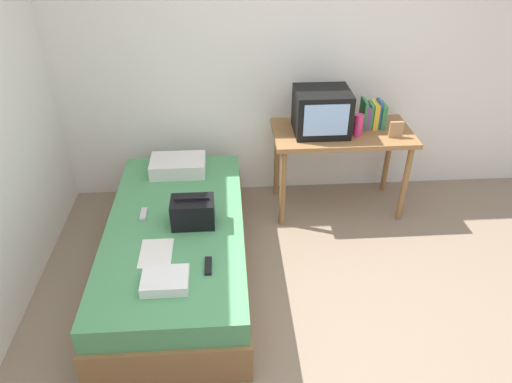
# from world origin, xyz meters

# --- Properties ---
(ground_plane) EXTENTS (8.00, 8.00, 0.00)m
(ground_plane) POSITION_xyz_m (0.00, 0.00, 0.00)
(ground_plane) COLOR #84705B
(wall_back) EXTENTS (5.20, 0.10, 2.60)m
(wall_back) POSITION_xyz_m (0.00, 2.00, 1.30)
(wall_back) COLOR silver
(wall_back) RESTS_ON ground
(bed) EXTENTS (1.00, 2.00, 0.46)m
(bed) POSITION_xyz_m (-0.90, 0.79, 0.23)
(bed) COLOR olive
(bed) RESTS_ON ground
(desk) EXTENTS (1.16, 0.60, 0.76)m
(desk) POSITION_xyz_m (0.46, 1.58, 0.66)
(desk) COLOR olive
(desk) RESTS_ON ground
(tv) EXTENTS (0.44, 0.39, 0.36)m
(tv) POSITION_xyz_m (0.27, 1.58, 0.94)
(tv) COLOR black
(tv) RESTS_ON desk
(water_bottle) EXTENTS (0.08, 0.08, 0.18)m
(water_bottle) POSITION_xyz_m (0.56, 1.49, 0.85)
(water_bottle) COLOR #E53372
(water_bottle) RESTS_ON desk
(book_row) EXTENTS (0.19, 0.17, 0.25)m
(book_row) POSITION_xyz_m (0.72, 1.65, 0.87)
(book_row) COLOR #337F47
(book_row) RESTS_ON desk
(picture_frame) EXTENTS (0.11, 0.02, 0.14)m
(picture_frame) POSITION_xyz_m (0.86, 1.44, 0.83)
(picture_frame) COLOR #9E754C
(picture_frame) RESTS_ON desk
(pillow) EXTENTS (0.45, 0.30, 0.12)m
(pillow) POSITION_xyz_m (-0.92, 1.50, 0.52)
(pillow) COLOR silver
(pillow) RESTS_ON bed
(handbag) EXTENTS (0.30, 0.20, 0.22)m
(handbag) POSITION_xyz_m (-0.76, 0.77, 0.56)
(handbag) COLOR black
(handbag) RESTS_ON bed
(magazine) EXTENTS (0.21, 0.29, 0.01)m
(magazine) POSITION_xyz_m (-0.99, 0.45, 0.47)
(magazine) COLOR white
(magazine) RESTS_ON bed
(remote_dark) EXTENTS (0.04, 0.16, 0.02)m
(remote_dark) POSITION_xyz_m (-0.65, 0.30, 0.47)
(remote_dark) COLOR black
(remote_dark) RESTS_ON bed
(remote_silver) EXTENTS (0.04, 0.14, 0.02)m
(remote_silver) POSITION_xyz_m (-1.13, 0.89, 0.47)
(remote_silver) COLOR #B7B7BC
(remote_silver) RESTS_ON bed
(folded_towel) EXTENTS (0.28, 0.22, 0.07)m
(folded_towel) POSITION_xyz_m (-0.90, 0.16, 0.50)
(folded_towel) COLOR white
(folded_towel) RESTS_ON bed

